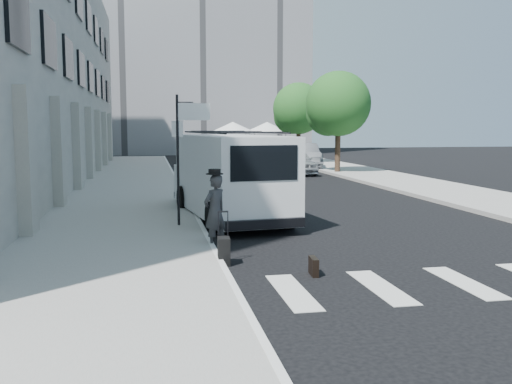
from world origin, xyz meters
name	(u,v)px	position (x,y,z in m)	size (l,w,h in m)	color
ground	(303,252)	(0.00, 0.00, 0.00)	(120.00, 120.00, 0.00)	black
sidewalk_left	(131,183)	(-4.25, 16.00, 0.07)	(4.50, 48.00, 0.15)	gray
sidewalk_right	(360,172)	(9.00, 20.00, 0.07)	(4.00, 56.00, 0.15)	gray
building_far	(197,35)	(2.00, 50.00, 12.50)	(22.00, 12.00, 25.00)	slate
sign_pole	(186,132)	(-2.36, 3.20, 2.65)	(1.03, 0.07, 3.50)	black
tree_near	(336,106)	(7.50, 20.15, 3.97)	(3.80, 3.83, 6.03)	black
tree_far	(297,111)	(7.50, 29.15, 3.97)	(3.80, 3.83, 6.03)	black
tent_left	(233,127)	(4.00, 38.00, 2.71)	(4.00, 4.00, 3.20)	black
tent_right	(267,127)	(7.20, 38.50, 2.71)	(4.00, 4.00, 3.20)	black
businessman	(215,212)	(-1.90, 0.70, 0.86)	(0.63, 0.41, 1.73)	#313133
briefcase	(314,266)	(-0.33, -1.99, 0.17)	(0.12, 0.44, 0.34)	black
suitcase	(224,251)	(-1.90, -0.86, 0.29)	(0.27, 0.41, 1.09)	black
cargo_van	(229,176)	(-0.96, 5.02, 1.31)	(3.10, 7.03, 2.54)	white
parked_car_a	(296,162)	(5.12, 20.28, 0.73)	(1.73, 4.31, 1.47)	#A8ACB0
parked_car_b	(304,156)	(6.80, 24.58, 0.84)	(1.78, 5.11, 1.68)	slate
parked_car_c	(265,153)	(5.00, 28.78, 0.86)	(2.41, 5.93, 1.72)	#AAADB2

